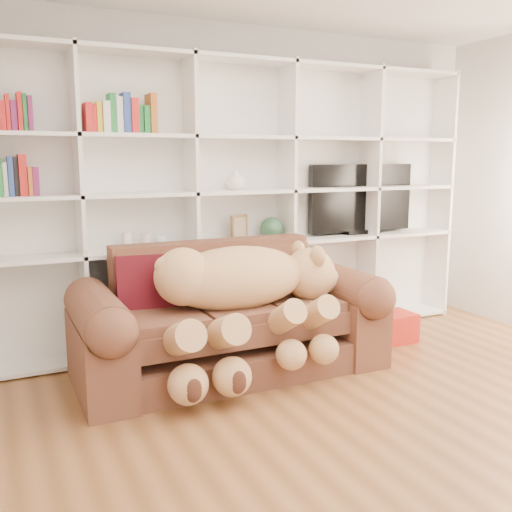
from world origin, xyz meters
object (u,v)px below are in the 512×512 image
sofa (229,324)px  tv (361,199)px  teddy_bear (244,292)px  gift_box (395,327)px

sofa → tv: tv is taller
teddy_bear → gift_box: bearing=-1.7°
sofa → teddy_bear: bearing=-80.6°
gift_box → tv: 1.26m
teddy_bear → tv: 1.92m
tv → sofa: bearing=-157.4°
gift_box → tv: (0.08, 0.67, 1.06)m
sofa → teddy_bear: size_ratio=1.44×
teddy_bear → sofa: bearing=89.9°
teddy_bear → gift_box: size_ratio=4.95×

